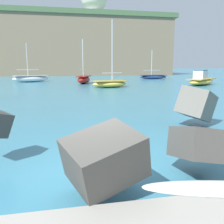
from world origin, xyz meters
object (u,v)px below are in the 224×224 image
(station_building_central, at_px, (45,18))
(boat_far_left, at_px, (201,80))
(boat_near_left, at_px, (110,83))
(radar_dome, at_px, (94,1))
(boat_mid_centre, at_px, (84,79))
(boat_mid_left, at_px, (31,78))
(boat_near_centre, at_px, (153,77))

(station_building_central, bearing_deg, boat_far_left, -69.21)
(station_building_central, bearing_deg, boat_near_left, -80.67)
(boat_near_left, xyz_separation_m, radar_dome, (5.36, 51.94, 21.74))
(boat_mid_centre, height_order, radar_dome, radar_dome)
(radar_dome, xyz_separation_m, station_building_central, (-15.39, 9.07, -4.10))
(boat_mid_centre, bearing_deg, boat_far_left, -21.54)
(boat_mid_centre, relative_size, station_building_central, 1.10)
(boat_mid_left, height_order, radar_dome, radar_dome)
(boat_mid_left, distance_m, boat_mid_centre, 9.27)
(boat_near_left, xyz_separation_m, station_building_central, (-10.02, 61.00, 17.64))
(boat_mid_centre, distance_m, boat_far_left, 16.25)
(boat_mid_left, height_order, boat_far_left, boat_mid_left)
(boat_near_left, xyz_separation_m, boat_far_left, (12.69, 1.17, 0.14))
(boat_near_left, height_order, boat_mid_left, boat_near_left)
(boat_near_left, height_order, boat_far_left, boat_near_left)
(boat_mid_centre, distance_m, radar_dome, 50.35)
(radar_dome, bearing_deg, station_building_central, 149.49)
(boat_near_centre, bearing_deg, radar_dome, 100.24)
(boat_mid_left, relative_size, station_building_central, 1.07)
(boat_near_left, distance_m, boat_mid_left, 15.84)
(boat_mid_left, relative_size, radar_dome, 0.52)
(radar_dome, height_order, station_building_central, radar_dome)
(radar_dome, bearing_deg, boat_mid_centre, -99.86)
(boat_near_centre, bearing_deg, boat_mid_centre, -146.64)
(boat_near_left, bearing_deg, boat_far_left, 5.29)
(boat_mid_left, distance_m, radar_dome, 48.02)
(boat_near_centre, xyz_separation_m, boat_far_left, (0.92, -15.31, 0.18))
(radar_dome, bearing_deg, boat_near_left, -95.90)
(boat_far_left, xyz_separation_m, station_building_central, (-22.72, 59.83, 17.50))
(boat_mid_centre, height_order, boat_far_left, boat_mid_centre)
(boat_near_left, distance_m, station_building_central, 64.29)
(boat_near_centre, distance_m, boat_mid_centre, 16.99)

